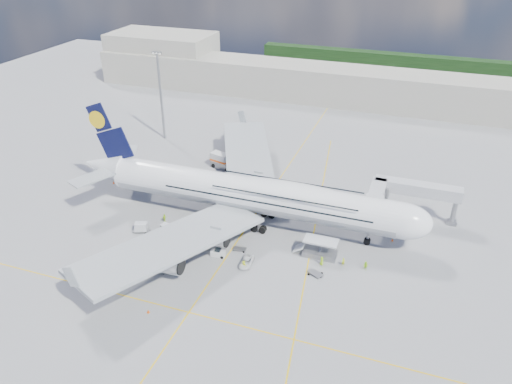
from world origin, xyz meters
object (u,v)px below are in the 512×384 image
(dolly_row_b, at_px, (158,266))
(dolly_row_c, at_px, (162,246))
(cone_wing_right_inner, at_px, (150,258))
(crew_van, at_px, (322,261))
(cone_wing_left_inner, at_px, (199,192))
(dolly_back, at_px, (141,227))
(dolly_nose_near, at_px, (240,249))
(crew_loader, at_px, (366,266))
(airliner, at_px, (252,194))
(service_van, at_px, (246,262))
(crew_nose, at_px, (343,262))
(crew_wing, at_px, (165,218))
(cone_tail, at_px, (114,182))
(dolly_nose_far, at_px, (315,273))
(crew_tug, at_px, (244,265))
(light_mast, at_px, (161,95))
(catering_truck_outer, at_px, (239,136))
(jet_bridge, at_px, (401,193))
(cargo_loader, at_px, (319,250))
(catering_truck_inner, at_px, (223,161))
(cone_wing_right_outer, at_px, (148,311))
(baggage_tug, at_px, (218,253))
(cone_nose, at_px, (393,240))
(cone_wing_left_outer, at_px, (269,162))
(dolly_row_a, at_px, (167,228))

(dolly_row_b, distance_m, dolly_row_c, 6.32)
(dolly_row_b, bearing_deg, cone_wing_right_inner, 148.63)
(crew_van, relative_size, cone_wing_left_inner, 2.99)
(dolly_row_b, height_order, dolly_back, dolly_back)
(dolly_nose_near, bearing_deg, crew_loader, -3.57)
(airliner, relative_size, crew_loader, 42.64)
(airliner, distance_m, service_van, 16.38)
(crew_nose, bearing_deg, dolly_row_b, 176.92)
(crew_wing, height_order, cone_tail, crew_wing)
(dolly_nose_far, height_order, crew_tug, crew_tug)
(dolly_nose_near, relative_size, cone_wing_left_inner, 4.68)
(airliner, distance_m, light_mast, 53.72)
(catering_truck_outer, distance_m, cone_wing_left_inner, 32.13)
(jet_bridge, height_order, crew_tug, jet_bridge)
(jet_bridge, height_order, crew_loader, jet_bridge)
(crew_tug, xyz_separation_m, cone_tail, (-42.42, 20.99, -0.57))
(cargo_loader, xyz_separation_m, cone_tail, (-54.75, 12.20, -0.95))
(catering_truck_inner, bearing_deg, crew_nose, -24.39)
(service_van, xyz_separation_m, crew_nose, (17.35, 5.89, 0.19))
(dolly_nose_far, xyz_separation_m, cone_wing_right_outer, (-23.87, -19.14, -0.02))
(dolly_row_b, bearing_deg, baggage_tug, 50.14)
(cone_nose, bearing_deg, dolly_nose_far, -127.63)
(cargo_loader, distance_m, cone_wing_left_outer, 42.59)
(dolly_row_c, height_order, cone_wing_right_inner, dolly_row_c)
(crew_wing, bearing_deg, baggage_tug, -105.82)
(dolly_row_c, bearing_deg, service_van, -14.00)
(catering_truck_outer, height_order, service_van, catering_truck_outer)
(dolly_nose_far, bearing_deg, crew_loader, 57.20)
(cargo_loader, xyz_separation_m, crew_loader, (9.17, -1.56, -0.32))
(catering_truck_inner, bearing_deg, crew_wing, -78.24)
(baggage_tug, relative_size, crew_tug, 1.66)
(dolly_back, distance_m, catering_truck_inner, 33.81)
(jet_bridge, xyz_separation_m, service_van, (-25.32, -25.48, -6.22))
(crew_tug, bearing_deg, cone_wing_right_inner, -156.43)
(crew_van, bearing_deg, catering_truck_inner, -0.19)
(cone_nose, bearing_deg, dolly_row_b, -148.44)
(cargo_loader, height_order, dolly_back, cargo_loader)
(baggage_tug, xyz_separation_m, cone_tail, (-36.34, 19.00, -0.48))
(crew_wing, xyz_separation_m, crew_van, (35.33, -3.46, -0.08))
(dolly_back, distance_m, crew_wing, 5.72)
(light_mast, distance_m, crew_loader, 80.07)
(cargo_loader, xyz_separation_m, crew_wing, (-34.22, 0.74, -0.28))
(crew_loader, bearing_deg, cone_wing_left_outer, 160.12)
(cone_wing_right_inner, bearing_deg, cone_wing_left_outer, 80.34)
(dolly_row_a, bearing_deg, cone_nose, 28.29)
(service_van, bearing_deg, dolly_row_a, 162.34)
(dolly_row_a, bearing_deg, catering_truck_outer, 106.22)
(dolly_nose_near, distance_m, catering_truck_inner, 37.21)
(catering_truck_inner, relative_size, catering_truck_outer, 0.97)
(cargo_loader, relative_size, catering_truck_outer, 1.14)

